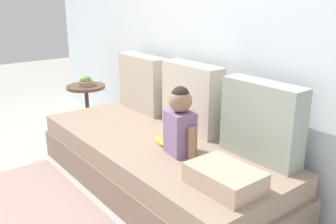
{
  "coord_description": "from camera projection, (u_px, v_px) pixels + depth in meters",
  "views": [
    {
      "loc": [
        2.02,
        -1.47,
        1.4
      ],
      "look_at": [
        0.14,
        0.0,
        0.63
      ],
      "focal_mm": 39.43,
      "sensor_mm": 36.0,
      "label": 1
    }
  ],
  "objects": [
    {
      "name": "ground_plane",
      "position": [
        156.0,
        186.0,
        2.81
      ],
      "size": [
        12.0,
        12.0,
        0.0
      ],
      "primitive_type": "plane",
      "color": "#B2ADA3"
    },
    {
      "name": "back_wall",
      "position": [
        216.0,
        20.0,
        2.77
      ],
      "size": [
        5.34,
        0.1,
        2.41
      ],
      "primitive_type": "cube",
      "color": "silver",
      "rests_on": "ground"
    },
    {
      "name": "couch",
      "position": [
        156.0,
        164.0,
        2.75
      ],
      "size": [
        2.14,
        0.88,
        0.38
      ],
      "color": "#826C5B",
      "rests_on": "ground"
    },
    {
      "name": "throw_pillow_left",
      "position": [
        143.0,
        83.0,
        3.31
      ],
      "size": [
        0.55,
        0.16,
        0.5
      ],
      "primitive_type": "cube",
      "color": "#C1B29E",
      "rests_on": "couch"
    },
    {
      "name": "throw_pillow_center",
      "position": [
        192.0,
        98.0,
        2.81
      ],
      "size": [
        0.53,
        0.16,
        0.52
      ],
      "primitive_type": "cube",
      "color": "beige",
      "rests_on": "couch"
    },
    {
      "name": "throw_pillow_right",
      "position": [
        261.0,
        121.0,
        2.32
      ],
      "size": [
        0.55,
        0.16,
        0.51
      ],
      "primitive_type": "cube",
      "color": "#99A393",
      "rests_on": "couch"
    },
    {
      "name": "toddler",
      "position": [
        180.0,
        121.0,
        2.4
      ],
      "size": [
        0.3,
        0.18,
        0.46
      ],
      "color": "gray",
      "rests_on": "couch"
    },
    {
      "name": "banana",
      "position": [
        160.0,
        141.0,
        2.62
      ],
      "size": [
        0.18,
        0.09,
        0.04
      ],
      "primitive_type": "ellipsoid",
      "rotation": [
        0.0,
        0.0,
        -0.29
      ],
      "color": "yellow",
      "rests_on": "couch"
    },
    {
      "name": "folded_blanket",
      "position": [
        225.0,
        178.0,
        2.02
      ],
      "size": [
        0.4,
        0.28,
        0.12
      ],
      "primitive_type": "cube",
      "color": "tan",
      "rests_on": "couch"
    },
    {
      "name": "side_table",
      "position": [
        87.0,
        96.0,
        3.79
      ],
      "size": [
        0.39,
        0.39,
        0.5
      ],
      "color": "brown",
      "rests_on": "ground"
    },
    {
      "name": "fruit_bowl",
      "position": [
        86.0,
        81.0,
        3.74
      ],
      "size": [
        0.17,
        0.17,
        0.1
      ],
      "color": "tan",
      "rests_on": "side_table"
    }
  ]
}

